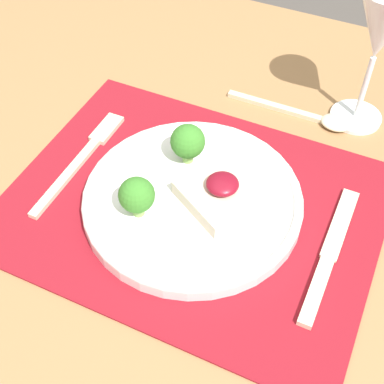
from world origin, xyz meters
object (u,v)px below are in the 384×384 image
knife (327,262)px  fork (85,155)px  dinner_plate (192,194)px  spoon (315,117)px  wine_glass_near (381,32)px

knife → fork: bearing=176.6°
dinner_plate → fork: (-0.17, 0.01, -0.01)m
dinner_plate → knife: bearing=-5.9°
spoon → fork: bearing=-145.3°
fork → spoon: bearing=36.0°
dinner_plate → spoon: bearing=66.6°
spoon → dinner_plate: bearing=-117.2°
dinner_plate → spoon: dinner_plate is taller
fork → knife: size_ratio=1.00×
dinner_plate → fork: bearing=175.9°
dinner_plate → knife: 0.18m
dinner_plate → wine_glass_near: size_ratio=1.37×
knife → spoon: bearing=110.8°
fork → wine_glass_near: (0.31, 0.23, 0.14)m
dinner_plate → spoon: size_ratio=1.45×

